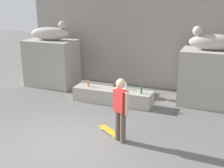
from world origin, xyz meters
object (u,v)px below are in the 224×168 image
object	(u,v)px
statue_reclining_right	(213,42)
bottle_clear	(126,86)
skateboard	(109,131)
bottle_orange	(88,84)
statue_reclining_left	(51,33)
bottle_brown	(114,87)
bottle_green	(141,90)
skater	(120,108)

from	to	relation	value
statue_reclining_right	bottle_clear	xyz separation A→B (m)	(-2.66, -0.90, -1.56)
skateboard	bottle_orange	distance (m)	2.81
statue_reclining_left	bottle_clear	size ratio (longest dim) A/B	6.35
statue_reclining_left	bottle_brown	world-z (taller)	statue_reclining_left
bottle_clear	bottle_green	xyz separation A→B (m)	(0.62, -0.23, 0.02)
skater	statue_reclining_left	bearing A→B (deg)	-11.00
bottle_brown	bottle_green	distance (m)	0.95
skater	bottle_brown	xyz separation A→B (m)	(-1.10, 2.43, -0.32)
skater	bottle_green	bearing A→B (deg)	-57.46
statue_reclining_right	skateboard	world-z (taller)	statue_reclining_right
skater	bottle_green	distance (m)	2.48
statue_reclining_left	skateboard	size ratio (longest dim) A/B	2.16
statue_reclining_right	bottle_orange	distance (m)	4.45
skateboard	bottle_orange	xyz separation A→B (m)	(-1.69, 2.18, 0.53)
statue_reclining_left	skateboard	xyz separation A→B (m)	(3.87, -3.29, -2.10)
skateboard	bottle_brown	size ratio (longest dim) A/B	2.90
skateboard	bottle_green	size ratio (longest dim) A/B	2.51
statue_reclining_left	bottle_brown	size ratio (longest dim) A/B	6.27
bottle_orange	statue_reclining_right	bearing A→B (deg)	15.29
skateboard	skater	bearing A→B (deg)	177.86
bottle_orange	skater	bearing A→B (deg)	-49.59
bottle_orange	bottle_brown	bearing A→B (deg)	-3.39
statue_reclining_left	bottle_green	distance (m)	4.56
bottle_clear	bottle_orange	world-z (taller)	bottle_clear
statue_reclining_right	bottle_clear	size ratio (longest dim) A/B	6.29
bottle_clear	bottle_brown	bearing A→B (deg)	-141.87
skateboard	bottle_brown	xyz separation A→B (m)	(-0.67, 2.12, 0.54)
skateboard	bottle_orange	bearing A→B (deg)	-18.18
skater	skateboard	distance (m)	1.01
skater	bottle_brown	world-z (taller)	skater
bottle_clear	bottle_brown	distance (m)	0.42
statue_reclining_right	skateboard	xyz separation A→B (m)	(-2.32, -3.28, -2.10)
bottle_green	skateboard	bearing A→B (deg)	-97.19
statue_reclining_left	bottle_clear	bearing A→B (deg)	-25.32
statue_reclining_right	bottle_brown	xyz separation A→B (m)	(-2.99, -1.16, -1.56)
skateboard	bottle_green	distance (m)	2.24
bottle_brown	bottle_green	bearing A→B (deg)	1.82
statue_reclining_left	skateboard	bearing A→B (deg)	-51.18
statue_reclining_left	bottle_clear	xyz separation A→B (m)	(3.52, -0.91, -1.56)
statue_reclining_left	bottle_orange	bearing A→B (deg)	-37.85
statue_reclining_right	bottle_green	size ratio (longest dim) A/B	5.38
bottle_clear	bottle_green	bearing A→B (deg)	-20.21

